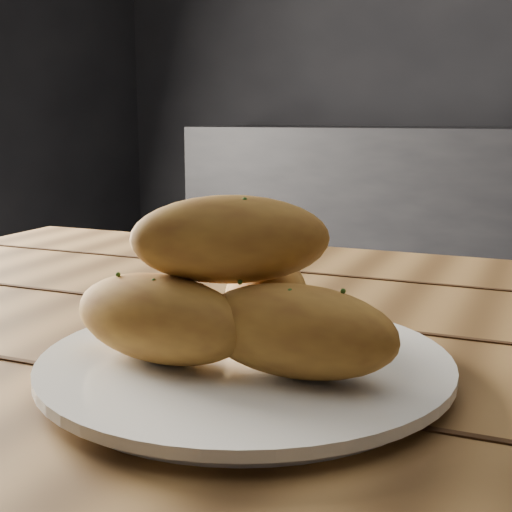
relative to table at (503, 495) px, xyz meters
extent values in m
cube|color=olive|center=(0.00, 0.00, 0.07)|extent=(1.62, 0.98, 0.04)
cylinder|color=brown|center=(-0.65, 0.35, -0.31)|extent=(0.07, 0.07, 0.71)
cylinder|color=white|center=(-0.18, -0.06, 0.09)|extent=(0.28, 0.28, 0.01)
cylinder|color=white|center=(-0.18, -0.06, 0.10)|extent=(0.31, 0.31, 0.01)
ellipsoid|color=#B98733|center=(-0.24, -0.10, 0.14)|extent=(0.16, 0.09, 0.06)
ellipsoid|color=#B98733|center=(-0.14, -0.09, 0.14)|extent=(0.15, 0.07, 0.06)
ellipsoid|color=#B98733|center=(-0.19, -0.01, 0.14)|extent=(0.11, 0.15, 0.06)
ellipsoid|color=#B98733|center=(-0.19, -0.07, 0.19)|extent=(0.16, 0.12, 0.06)
camera|label=1|loc=(0.02, -0.53, 0.28)|focal=50.00mm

